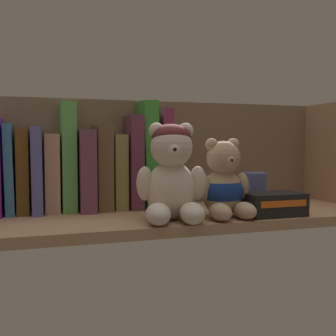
{
  "coord_description": "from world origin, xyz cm",
  "views": [
    {
      "loc": [
        -27.83,
        -80.48,
        16.52
      ],
      "look_at": [
        -1.93,
        0.0,
        11.45
      ],
      "focal_mm": 44.03,
      "sensor_mm": 36.0,
      "label": 1
    }
  ],
  "objects_px": {
    "teddy_bear_smaller": "(223,186)",
    "pillar_candle": "(254,190)",
    "book_6": "(68,157)",
    "book_8": "(102,167)",
    "book_7": "(85,170)",
    "book_2": "(10,169)",
    "book_5": "(52,173)",
    "book_4": "(37,170)",
    "book_10": "(132,162)",
    "book_12": "(161,158)",
    "book_11": "(147,155)",
    "teddy_bear_larger": "(172,174)",
    "small_product_box": "(273,204)",
    "book_9": "(118,172)",
    "book_3": "(23,171)"
  },
  "relations": [
    {
      "from": "book_8",
      "to": "book_9",
      "type": "distance_m",
      "value": 0.04
    },
    {
      "from": "small_product_box",
      "to": "book_10",
      "type": "bearing_deg",
      "value": 142.26
    },
    {
      "from": "pillar_candle",
      "to": "book_10",
      "type": "bearing_deg",
      "value": 163.02
    },
    {
      "from": "book_4",
      "to": "book_7",
      "type": "distance_m",
      "value": 0.1
    },
    {
      "from": "book_6",
      "to": "book_8",
      "type": "height_order",
      "value": "book_6"
    },
    {
      "from": "teddy_bear_larger",
      "to": "book_12",
      "type": "bearing_deg",
      "value": 79.7
    },
    {
      "from": "book_4",
      "to": "teddy_bear_larger",
      "type": "height_order",
      "value": "teddy_bear_larger"
    },
    {
      "from": "book_4",
      "to": "book_10",
      "type": "relative_size",
      "value": 0.87
    },
    {
      "from": "book_6",
      "to": "book_9",
      "type": "height_order",
      "value": "book_6"
    },
    {
      "from": "pillar_candle",
      "to": "book_4",
      "type": "bearing_deg",
      "value": 170.25
    },
    {
      "from": "book_6",
      "to": "book_8",
      "type": "distance_m",
      "value": 0.08
    },
    {
      "from": "book_8",
      "to": "book_9",
      "type": "xyz_separation_m",
      "value": [
        0.04,
        0.0,
        -0.01
      ]
    },
    {
      "from": "book_4",
      "to": "small_product_box",
      "type": "relative_size",
      "value": 1.51
    },
    {
      "from": "book_8",
      "to": "small_product_box",
      "type": "bearing_deg",
      "value": -31.23
    },
    {
      "from": "book_2",
      "to": "pillar_candle",
      "type": "height_order",
      "value": "book_2"
    },
    {
      "from": "small_product_box",
      "to": "pillar_candle",
      "type": "bearing_deg",
      "value": 79.85
    },
    {
      "from": "small_product_box",
      "to": "book_3",
      "type": "bearing_deg",
      "value": 158.35
    },
    {
      "from": "book_5",
      "to": "small_product_box",
      "type": "relative_size",
      "value": 1.39
    },
    {
      "from": "teddy_bear_smaller",
      "to": "teddy_bear_larger",
      "type": "bearing_deg",
      "value": -178.02
    },
    {
      "from": "book_10",
      "to": "book_12",
      "type": "bearing_deg",
      "value": 0.0
    },
    {
      "from": "book_8",
      "to": "pillar_candle",
      "type": "bearing_deg",
      "value": -13.67
    },
    {
      "from": "book_6",
      "to": "book_8",
      "type": "bearing_deg",
      "value": 0.0
    },
    {
      "from": "book_2",
      "to": "book_12",
      "type": "relative_size",
      "value": 0.82
    },
    {
      "from": "book_5",
      "to": "teddy_bear_smaller",
      "type": "height_order",
      "value": "book_5"
    },
    {
      "from": "book_7",
      "to": "pillar_candle",
      "type": "distance_m",
      "value": 0.38
    },
    {
      "from": "book_10",
      "to": "book_12",
      "type": "xyz_separation_m",
      "value": [
        0.07,
        0.0,
        0.01
      ]
    },
    {
      "from": "book_2",
      "to": "book_6",
      "type": "xyz_separation_m",
      "value": [
        0.12,
        0.0,
        0.02
      ]
    },
    {
      "from": "book_12",
      "to": "book_5",
      "type": "bearing_deg",
      "value": 180.0
    },
    {
      "from": "teddy_bear_smaller",
      "to": "pillar_candle",
      "type": "height_order",
      "value": "teddy_bear_smaller"
    },
    {
      "from": "book_6",
      "to": "teddy_bear_smaller",
      "type": "xyz_separation_m",
      "value": [
        0.29,
        -0.18,
        -0.05
      ]
    },
    {
      "from": "teddy_bear_larger",
      "to": "small_product_box",
      "type": "xyz_separation_m",
      "value": [
        0.21,
        -0.01,
        -0.06
      ]
    },
    {
      "from": "book_6",
      "to": "book_12",
      "type": "height_order",
      "value": "book_6"
    },
    {
      "from": "book_10",
      "to": "book_5",
      "type": "bearing_deg",
      "value": 180.0
    },
    {
      "from": "book_4",
      "to": "book_5",
      "type": "height_order",
      "value": "book_4"
    },
    {
      "from": "book_11",
      "to": "teddy_bear_smaller",
      "type": "xyz_separation_m",
      "value": [
        0.11,
        -0.18,
        -0.06
      ]
    },
    {
      "from": "teddy_bear_larger",
      "to": "pillar_candle",
      "type": "relative_size",
      "value": 2.35
    },
    {
      "from": "pillar_candle",
      "to": "book_5",
      "type": "bearing_deg",
      "value": 169.59
    },
    {
      "from": "book_10",
      "to": "teddy_bear_smaller",
      "type": "relative_size",
      "value": 1.33
    },
    {
      "from": "book_4",
      "to": "book_12",
      "type": "relative_size",
      "value": 0.8
    },
    {
      "from": "teddy_bear_larger",
      "to": "book_6",
      "type": "bearing_deg",
      "value": 134.57
    },
    {
      "from": "book_7",
      "to": "book_12",
      "type": "distance_m",
      "value": 0.17
    },
    {
      "from": "book_3",
      "to": "book_6",
      "type": "distance_m",
      "value": 0.1
    },
    {
      "from": "book_10",
      "to": "teddy_bear_larger",
      "type": "xyz_separation_m",
      "value": [
        0.03,
        -0.18,
        -0.02
      ]
    },
    {
      "from": "book_6",
      "to": "book_11",
      "type": "height_order",
      "value": "book_11"
    },
    {
      "from": "teddy_bear_smaller",
      "to": "pillar_candle",
      "type": "bearing_deg",
      "value": 37.55
    },
    {
      "from": "book_7",
      "to": "book_6",
      "type": "bearing_deg",
      "value": 180.0
    },
    {
      "from": "book_10",
      "to": "small_product_box",
      "type": "xyz_separation_m",
      "value": [
        0.25,
        -0.19,
        -0.08
      ]
    },
    {
      "from": "book_3",
      "to": "book_4",
      "type": "xyz_separation_m",
      "value": [
        0.03,
        0.0,
        0.0
      ]
    },
    {
      "from": "book_4",
      "to": "book_10",
      "type": "distance_m",
      "value": 0.21
    },
    {
      "from": "book_3",
      "to": "book_10",
      "type": "relative_size",
      "value": 0.84
    }
  ]
}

